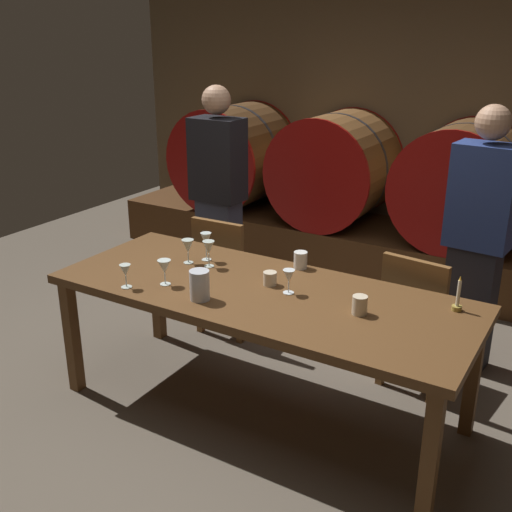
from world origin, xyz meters
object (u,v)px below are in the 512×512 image
at_px(guest_left, 218,200).
at_px(wine_glass_far_right, 289,277).
at_px(wine_glass_center_right, 164,267).
at_px(cup_left, 270,278).
at_px(chair_right, 418,316).
at_px(wine_glass_far_left, 125,271).
at_px(wine_glass_right, 209,248).
at_px(wine_barrel_far_left, 234,156).
at_px(cup_right, 360,305).
at_px(wine_glass_left, 188,247).
at_px(candle_center, 458,301).
at_px(wine_barrel_center_right, 463,184).
at_px(dining_table, 261,301).
at_px(wine_glass_center_left, 206,241).
at_px(guest_right, 478,240).
at_px(cup_center, 300,260).
at_px(chair_left, 226,270).
at_px(pitcher, 200,285).

xyz_separation_m(guest_left, wine_glass_far_right, (1.13, -0.99, -0.03)).
distance_m(wine_glass_center_right, cup_left, 0.59).
bearing_deg(chair_right, wine_glass_far_left, 45.89).
xyz_separation_m(chair_right, wine_glass_right, (-1.13, -0.56, 0.40)).
distance_m(wine_barrel_far_left, cup_right, 3.34).
bearing_deg(guest_left, wine_glass_left, 113.51).
bearing_deg(candle_center, wine_barrel_center_right, 103.21).
bearing_deg(cup_right, wine_glass_left, 173.87).
bearing_deg(wine_barrel_center_right, dining_table, -101.41).
bearing_deg(guest_left, wine_glass_center_left, 119.61).
xyz_separation_m(wine_glass_center_right, wine_glass_right, (0.05, 0.35, 0.01)).
relative_size(wine_glass_left, wine_glass_center_right, 1.03).
xyz_separation_m(wine_glass_far_left, wine_glass_far_right, (0.80, 0.39, -0.00)).
bearing_deg(cup_left, wine_glass_left, 176.44).
bearing_deg(candle_center, dining_table, -163.69).
xyz_separation_m(wine_glass_center_left, wine_glass_center_right, (0.02, -0.43, -0.02)).
relative_size(guest_right, wine_glass_right, 10.57).
distance_m(wine_glass_far_left, cup_left, 0.79).
distance_m(dining_table, wine_glass_far_right, 0.23).
height_order(wine_glass_center_left, wine_glass_far_right, wine_glass_center_left).
height_order(wine_barrel_far_left, cup_right, wine_barrel_far_left).
bearing_deg(wine_barrel_center_right, cup_center, -102.56).
height_order(wine_glass_far_right, cup_left, wine_glass_far_right).
bearing_deg(cup_right, chair_left, 150.63).
bearing_deg(wine_glass_far_right, pitcher, -139.23).
bearing_deg(chair_left, wine_barrel_center_right, -127.07).
xyz_separation_m(wine_glass_far_right, cup_center, (-0.11, 0.36, -0.04)).
bearing_deg(wine_glass_center_right, wine_glass_right, 81.58).
bearing_deg(wine_glass_center_left, wine_glass_right, -46.87).
bearing_deg(guest_left, guest_right, -176.43).
relative_size(wine_barrel_far_left, cup_center, 9.89).
height_order(chair_right, wine_glass_right, wine_glass_right).
height_order(chair_left, candle_center, candle_center).
height_order(guest_left, candle_center, guest_left).
relative_size(dining_table, guest_right, 1.37).
height_order(candle_center, wine_glass_center_left, candle_center).
distance_m(wine_barrel_far_left, cup_left, 2.91).
relative_size(pitcher, cup_right, 1.67).
xyz_separation_m(wine_glass_left, wine_glass_right, (0.14, 0.02, 0.01)).
relative_size(wine_glass_left, wine_glass_center_left, 0.85).
bearing_deg(wine_glass_right, pitcher, -60.57).
relative_size(chair_left, cup_center, 8.70).
bearing_deg(wine_glass_left, candle_center, 6.15).
height_order(candle_center, cup_left, candle_center).
bearing_deg(cup_left, wine_glass_far_right, -17.83).
bearing_deg(cup_left, guest_left, 136.37).
relative_size(dining_table, cup_left, 30.51).
xyz_separation_m(dining_table, guest_left, (-0.98, 1.03, 0.19)).
bearing_deg(wine_barrel_far_left, pitcher, -60.37).
relative_size(wine_glass_far_right, cup_center, 1.33).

